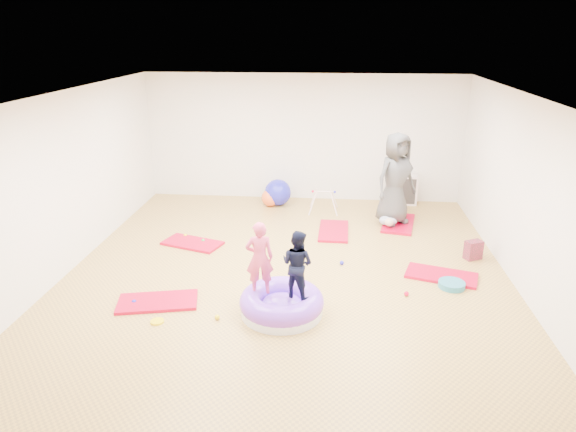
{
  "coord_description": "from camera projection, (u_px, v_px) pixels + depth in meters",
  "views": [
    {
      "loc": [
        0.7,
        -7.29,
        3.69
      ],
      "look_at": [
        0.0,
        0.3,
        0.9
      ],
      "focal_mm": 32.0,
      "sensor_mm": 36.0,
      "label": 1
    }
  ],
  "objects": [
    {
      "name": "child_pink",
      "position": [
        259.0,
        255.0,
        6.84
      ],
      "size": [
        0.42,
        0.31,
        1.03
      ],
      "primitive_type": "imported",
      "rotation": [
        0.0,
        0.0,
        3.33
      ],
      "color": "#E24370",
      "rests_on": "inflatable_cushion"
    },
    {
      "name": "inflatable_cushion",
      "position": [
        282.0,
        304.0,
        7.02
      ],
      "size": [
        1.16,
        1.16,
        0.37
      ],
      "rotation": [
        0.0,
        0.0,
        -0.27
      ],
      "color": "white",
      "rests_on": "ground"
    },
    {
      "name": "child_navy",
      "position": [
        297.0,
        261.0,
        6.76
      ],
      "size": [
        0.57,
        0.53,
        0.94
      ],
      "primitive_type": "imported",
      "rotation": [
        0.0,
        0.0,
        2.64
      ],
      "color": "black",
      "rests_on": "inflatable_cushion"
    },
    {
      "name": "infant",
      "position": [
        388.0,
        221.0,
        10.02
      ],
      "size": [
        0.35,
        0.36,
        0.21
      ],
      "color": "#A3AFCD",
      "rests_on": "gym_mat_rear_right"
    },
    {
      "name": "adult_caregiver",
      "position": [
        396.0,
        179.0,
        9.95
      ],
      "size": [
        1.05,
        0.97,
        1.8
      ],
      "primitive_type": "imported",
      "rotation": [
        0.0,
        0.0,
        0.6
      ],
      "color": "#414143",
      "rests_on": "gym_mat_rear_right"
    },
    {
      "name": "balance_disc",
      "position": [
        452.0,
        285.0,
        7.76
      ],
      "size": [
        0.4,
        0.4,
        0.09
      ],
      "primitive_type": "cylinder",
      "color": "teal",
      "rests_on": "ground"
    },
    {
      "name": "gym_mat_right",
      "position": [
        441.0,
        275.0,
        8.1
      ],
      "size": [
        1.19,
        0.84,
        0.05
      ],
      "primitive_type": "cube",
      "rotation": [
        0.0,
        0.0,
        -0.3
      ],
      "color": "#BF0325",
      "rests_on": "ground"
    },
    {
      "name": "backpack",
      "position": [
        473.0,
        250.0,
        8.69
      ],
      "size": [
        0.33,
        0.28,
        0.32
      ],
      "primitive_type": "cube",
      "rotation": [
        0.0,
        0.0,
        0.46
      ],
      "color": "#A61C3C",
      "rests_on": "ground"
    },
    {
      "name": "gym_mat_rear_right",
      "position": [
        398.0,
        223.0,
        10.26
      ],
      "size": [
        0.79,
        1.25,
        0.05
      ],
      "primitive_type": "cube",
      "rotation": [
        0.0,
        0.0,
        1.38
      ],
      "color": "#BF0325",
      "rests_on": "ground"
    },
    {
      "name": "cube_shelf",
      "position": [
        402.0,
        189.0,
        11.38
      ],
      "size": [
        0.66,
        0.33,
        0.66
      ],
      "color": "silver",
      "rests_on": "ground"
    },
    {
      "name": "gym_mat_front_left",
      "position": [
        158.0,
        302.0,
        7.31
      ],
      "size": [
        1.21,
        0.79,
        0.05
      ],
      "primitive_type": "cube",
      "rotation": [
        0.0,
        0.0,
        0.22
      ],
      "color": "#BF0325",
      "rests_on": "ground"
    },
    {
      "name": "room",
      "position": [
        286.0,
        191.0,
        7.66
      ],
      "size": [
        7.01,
        8.01,
        2.81
      ],
      "color": "gold",
      "rests_on": "ground"
    },
    {
      "name": "exercise_ball_orange",
      "position": [
        270.0,
        198.0,
        11.27
      ],
      "size": [
        0.39,
        0.39,
        0.39
      ],
      "primitive_type": "sphere",
      "color": "#FF622A",
      "rests_on": "ground"
    },
    {
      "name": "gym_mat_mid_left",
      "position": [
        192.0,
        243.0,
        9.32
      ],
      "size": [
        1.17,
        0.83,
        0.04
      ],
      "primitive_type": "cube",
      "rotation": [
        0.0,
        0.0,
        -0.32
      ],
      "color": "#BF0325",
      "rests_on": "ground"
    },
    {
      "name": "exercise_ball_blue",
      "position": [
        278.0,
        192.0,
        11.31
      ],
      "size": [
        0.58,
        0.58,
        0.58
      ],
      "primitive_type": "sphere",
      "color": "#2120C1",
      "rests_on": "ground"
    },
    {
      "name": "ball_pit_balls",
      "position": [
        254.0,
        275.0,
        8.09
      ],
      "size": [
        3.96,
        2.87,
        0.07
      ],
      "color": "yellow",
      "rests_on": "ground"
    },
    {
      "name": "infant_play_gym",
      "position": [
        324.0,
        198.0,
        10.84
      ],
      "size": [
        0.62,
        0.59,
        0.47
      ],
      "rotation": [
        0.0,
        0.0,
        0.11
      ],
      "color": "silver",
      "rests_on": "ground"
    },
    {
      "name": "gym_mat_center_back",
      "position": [
        334.0,
        231.0,
        9.88
      ],
      "size": [
        0.57,
        1.11,
        0.05
      ],
      "primitive_type": "cube",
      "rotation": [
        0.0,
        0.0,
        1.55
      ],
      "color": "#BF0325",
      "rests_on": "ground"
    },
    {
      "name": "yellow_toy",
      "position": [
        157.0,
        322.0,
        6.84
      ],
      "size": [
        0.18,
        0.18,
        0.03
      ],
      "primitive_type": "cylinder",
      "color": "yellow",
      "rests_on": "ground"
    }
  ]
}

